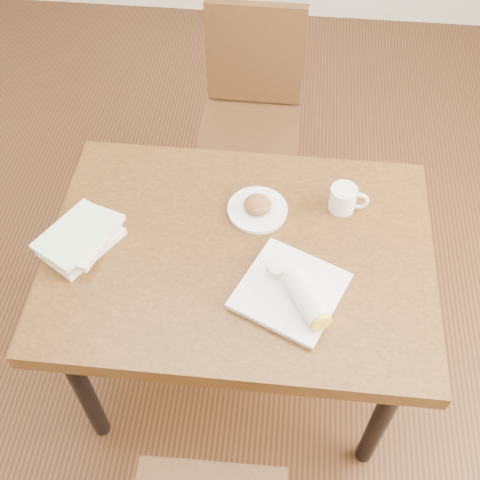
# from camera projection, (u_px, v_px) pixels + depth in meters

# --- Properties ---
(ground) EXTENTS (4.00, 5.00, 0.01)m
(ground) POSITION_uv_depth(u_px,v_px,m) (240.00, 362.00, 2.41)
(ground) COLOR #472814
(ground) RESTS_ON ground
(table) EXTENTS (1.17, 0.84, 0.75)m
(table) POSITION_uv_depth(u_px,v_px,m) (240.00, 266.00, 1.88)
(table) COLOR brown
(table) RESTS_ON ground
(chair_far) EXTENTS (0.42, 0.42, 0.95)m
(chair_far) POSITION_uv_depth(u_px,v_px,m) (252.00, 107.00, 2.53)
(chair_far) COLOR #472C14
(chair_far) RESTS_ON ground
(plate_scone) EXTENTS (0.19, 0.19, 0.06)m
(plate_scone) POSITION_uv_depth(u_px,v_px,m) (258.00, 208.00, 1.89)
(plate_scone) COLOR white
(plate_scone) RESTS_ON table
(coffee_mug) EXTENTS (0.13, 0.08, 0.09)m
(coffee_mug) POSITION_uv_depth(u_px,v_px,m) (344.00, 198.00, 1.88)
(coffee_mug) COLOR white
(coffee_mug) RESTS_ON table
(plate_burrito) EXTENTS (0.36, 0.36, 0.09)m
(plate_burrito) POSITION_uv_depth(u_px,v_px,m) (295.00, 293.00, 1.69)
(plate_burrito) COLOR white
(plate_burrito) RESTS_ON table
(book_stack) EXTENTS (0.26, 0.28, 0.06)m
(book_stack) POSITION_uv_depth(u_px,v_px,m) (81.00, 238.00, 1.81)
(book_stack) COLOR white
(book_stack) RESTS_ON table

